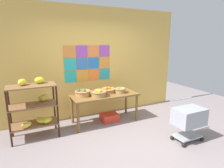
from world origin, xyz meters
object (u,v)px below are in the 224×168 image
at_px(fruit_basket_right, 120,90).
at_px(display_table, 105,98).
at_px(fruit_basket_back_right, 83,93).
at_px(shopping_cart, 189,118).
at_px(fruit_basket_centre, 108,90).
at_px(banana_shelf_unit, 36,105).
at_px(produce_crate_under_table, 109,117).
at_px(fruit_basket_left, 99,93).

bearing_deg(fruit_basket_right, display_table, 175.59).
xyz_separation_m(fruit_basket_back_right, shopping_cart, (1.62, -1.65, -0.30)).
bearing_deg(display_table, fruit_basket_back_right, 168.02).
relative_size(display_table, fruit_basket_right, 5.51).
bearing_deg(display_table, fruit_basket_centre, 46.04).
distance_m(display_table, shopping_cart, 1.90).
height_order(display_table, shopping_cart, shopping_cart).
bearing_deg(fruit_basket_back_right, banana_shelf_unit, -170.91).
bearing_deg(fruit_basket_right, banana_shelf_unit, -179.24).
bearing_deg(fruit_basket_centre, banana_shelf_unit, -173.19).
distance_m(fruit_basket_centre, produce_crate_under_table, 0.68).
distance_m(fruit_basket_right, produce_crate_under_table, 0.73).
bearing_deg(shopping_cart, fruit_basket_left, 141.81).
distance_m(display_table, fruit_basket_back_right, 0.55).
relative_size(fruit_basket_left, fruit_basket_centre, 0.94).
bearing_deg(display_table, fruit_basket_left, -157.18).
bearing_deg(banana_shelf_unit, fruit_basket_right, 0.76).
relative_size(fruit_basket_left, fruit_basket_right, 1.27).
distance_m(produce_crate_under_table, shopping_cart, 1.86).
distance_m(fruit_basket_left, fruit_basket_right, 0.59).
xyz_separation_m(fruit_basket_centre, shopping_cart, (0.97, -1.69, -0.28)).
xyz_separation_m(fruit_basket_back_right, produce_crate_under_table, (0.62, -0.13, -0.68)).
distance_m(fruit_basket_back_right, produce_crate_under_table, 0.93).
height_order(fruit_basket_left, fruit_basket_right, fruit_basket_left).
bearing_deg(fruit_basket_centre, shopping_cart, -60.08).
distance_m(fruit_basket_left, shopping_cart, 1.98).
bearing_deg(fruit_basket_right, fruit_basket_centre, 146.06).
xyz_separation_m(fruit_basket_centre, produce_crate_under_table, (-0.03, -0.16, -0.66)).
distance_m(fruit_basket_back_right, shopping_cart, 2.33).
bearing_deg(fruit_basket_left, produce_crate_under_table, 11.85).
xyz_separation_m(banana_shelf_unit, fruit_basket_right, (1.95, 0.03, 0.08)).
xyz_separation_m(fruit_basket_back_right, fruit_basket_centre, (0.65, 0.04, -0.02)).
xyz_separation_m(banana_shelf_unit, fruit_basket_back_right, (1.04, 0.17, 0.09)).
distance_m(fruit_basket_right, shopping_cart, 1.69).
bearing_deg(banana_shelf_unit, display_table, 2.10).
bearing_deg(shopping_cart, fruit_basket_centre, 130.04).
height_order(fruit_basket_left, fruit_basket_back_right, fruit_basket_left).
relative_size(fruit_basket_back_right, shopping_cart, 0.45).
distance_m(fruit_basket_centre, shopping_cart, 1.97).
height_order(fruit_basket_left, shopping_cart, fruit_basket_left).
bearing_deg(fruit_basket_right, fruit_basket_left, -175.23).
xyz_separation_m(banana_shelf_unit, fruit_basket_left, (1.36, -0.02, 0.09)).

